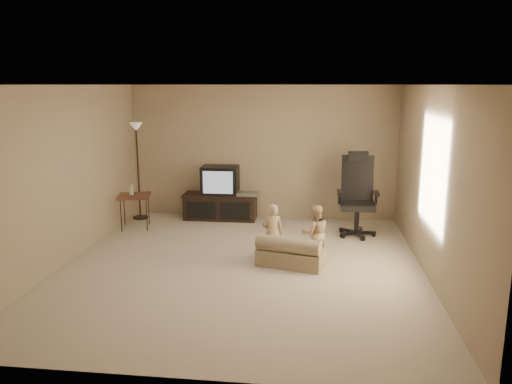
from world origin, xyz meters
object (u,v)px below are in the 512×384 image
tv_stand (221,197)px  office_chair (357,206)px  floor_lamp (137,149)px  toddler_right (315,233)px  toddler_left (272,233)px  side_table (134,196)px  child_sofa (291,253)px

tv_stand → office_chair: (2.47, -0.72, 0.08)m
office_chair → floor_lamp: 4.14m
floor_lamp → toddler_right: (3.32, -1.98, -0.91)m
tv_stand → toddler_left: (1.17, -2.22, 0.01)m
office_chair → side_table: bearing=-178.6°
floor_lamp → child_sofa: floor_lamp is taller
tv_stand → side_table: 1.61m
office_chair → floor_lamp: bearing=172.1°
tv_stand → toddler_left: 2.51m
toddler_left → office_chair: bearing=-138.1°
tv_stand → toddler_right: tv_stand is taller
child_sofa → toddler_right: bearing=50.4°
office_chair → side_table: size_ratio=1.72×
floor_lamp → toddler_left: (2.71, -2.08, -0.90)m
side_table → child_sofa: (2.84, -1.57, -0.40)m
office_chair → toddler_right: (-0.69, -1.40, -0.09)m
floor_lamp → child_sofa: bearing=-36.8°
floor_lamp → toddler_left: floor_lamp is taller
side_table → toddler_left: (2.56, -1.42, -0.16)m
tv_stand → child_sofa: 2.78m
side_table → floor_lamp: 1.00m
side_table → floor_lamp: bearing=102.4°
child_sofa → toddler_left: 0.39m
child_sofa → toddler_right: (0.34, 0.25, 0.24)m
floor_lamp → toddler_left: size_ratio=2.14×
child_sofa → toddler_left: bearing=165.1°
toddler_right → tv_stand: bearing=-62.4°
toddler_left → child_sofa: bearing=144.1°
side_table → floor_lamp: (-0.14, 0.65, 0.75)m
side_table → toddler_right: size_ratio=0.98×
tv_stand → child_sofa: size_ratio=1.40×
tv_stand → toddler_right: 2.77m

